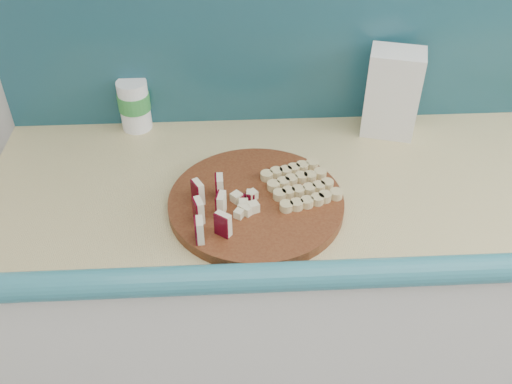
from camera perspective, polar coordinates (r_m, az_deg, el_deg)
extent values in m
cube|color=white|center=(1.76, 15.59, -10.65)|extent=(2.20, 0.60, 0.88)
cube|color=#D9C17F|center=(1.45, 18.66, 1.06)|extent=(2.20, 0.60, 0.03)
cube|color=teal|center=(1.25, 22.78, -7.52)|extent=(2.20, 0.06, 0.03)
cube|color=teal|center=(1.55, 17.45, 15.47)|extent=(2.20, 0.02, 0.50)
cylinder|color=#491D0F|center=(1.27, 0.00, -1.12)|extent=(0.50, 0.50, 0.02)
cube|color=beige|center=(1.15, -5.61, -3.82)|extent=(0.02, 0.04, 0.05)
cube|color=#470512|center=(1.15, -6.03, -3.92)|extent=(0.01, 0.03, 0.05)
cube|color=beige|center=(1.20, -5.69, -1.83)|extent=(0.02, 0.04, 0.05)
cube|color=#470512|center=(1.20, -6.09, -1.93)|extent=(0.01, 0.03, 0.05)
cube|color=beige|center=(1.24, -5.77, 0.01)|extent=(0.02, 0.04, 0.05)
cube|color=#470512|center=(1.24, -6.15, -0.09)|extent=(0.01, 0.03, 0.05)
cube|color=beige|center=(1.16, -3.27, -3.20)|extent=(0.02, 0.04, 0.05)
cube|color=#470512|center=(1.16, -3.68, -3.31)|extent=(0.01, 0.03, 0.05)
cube|color=beige|center=(1.21, -3.44, -1.26)|extent=(0.02, 0.04, 0.05)
cube|color=#470512|center=(1.21, -3.84, -1.36)|extent=(0.01, 0.03, 0.05)
cube|color=beige|center=(1.25, -3.60, 0.55)|extent=(0.02, 0.04, 0.05)
cube|color=#470512|center=(1.25, -3.98, 0.45)|extent=(0.01, 0.03, 0.05)
cube|color=beige|center=(1.25, -0.65, -0.53)|extent=(0.02, 0.02, 0.02)
cube|color=beige|center=(1.26, -0.57, -0.24)|extent=(0.02, 0.02, 0.02)
cube|color=#470512|center=(1.27, -0.93, 0.07)|extent=(0.02, 0.02, 0.02)
cube|color=beige|center=(1.25, -1.22, -0.36)|extent=(0.02, 0.02, 0.02)
cube|color=beige|center=(1.25, -1.71, -0.38)|extent=(0.02, 0.02, 0.02)
cube|color=beige|center=(1.25, -2.16, -0.69)|extent=(0.02, 0.02, 0.02)
cube|color=beige|center=(1.24, -1.44, -0.84)|extent=(0.02, 0.02, 0.02)
cube|color=beige|center=(1.23, -1.31, -1.17)|extent=(0.02, 0.02, 0.02)
cube|color=#470512|center=(1.23, -0.71, -1.41)|extent=(0.02, 0.02, 0.02)
cube|color=beige|center=(1.24, -0.54, -0.90)|extent=(0.02, 0.02, 0.02)
cube|color=beige|center=(1.24, -0.03, -0.74)|extent=(0.02, 0.02, 0.02)
cylinder|color=#CDB97D|center=(1.23, 3.13, -1.48)|extent=(0.03, 0.03, 0.02)
cylinder|color=#CDB97D|center=(1.24, 4.12, -1.21)|extent=(0.03, 0.03, 0.02)
cylinder|color=#CDB97D|center=(1.25, 5.09, -0.95)|extent=(0.03, 0.03, 0.02)
cylinder|color=#CDB97D|center=(1.25, 6.05, -0.69)|extent=(0.03, 0.03, 0.02)
cylinder|color=#CDB97D|center=(1.26, 7.00, -0.44)|extent=(0.03, 0.03, 0.02)
cylinder|color=#CDB97D|center=(1.27, 7.94, -0.18)|extent=(0.03, 0.03, 0.02)
cylinder|color=#CDB97D|center=(1.26, 2.40, -0.40)|extent=(0.03, 0.03, 0.02)
cylinder|color=#CDB97D|center=(1.26, 3.37, -0.14)|extent=(0.03, 0.03, 0.02)
cylinder|color=#CDB97D|center=(1.27, 4.33, 0.11)|extent=(0.03, 0.03, 0.02)
cylinder|color=#CDB97D|center=(1.28, 5.28, 0.35)|extent=(0.03, 0.03, 0.02)
cylinder|color=#CDB97D|center=(1.29, 6.21, 0.60)|extent=(0.03, 0.03, 0.02)
cylinder|color=#CDB97D|center=(1.30, 7.13, 0.84)|extent=(0.03, 0.03, 0.02)
cylinder|color=#CDB97D|center=(1.28, 1.70, 0.64)|extent=(0.03, 0.03, 0.02)
cylinder|color=#CDB97D|center=(1.29, 2.65, 0.88)|extent=(0.03, 0.03, 0.02)
cylinder|color=#CDB97D|center=(1.30, 3.60, 1.12)|extent=(0.03, 0.03, 0.02)
cylinder|color=#CDB97D|center=(1.31, 4.53, 1.35)|extent=(0.03, 0.03, 0.02)
cylinder|color=#CDB97D|center=(1.32, 5.45, 1.59)|extent=(0.03, 0.03, 0.02)
cylinder|color=#CDB97D|center=(1.33, 6.36, 1.81)|extent=(0.03, 0.03, 0.02)
cylinder|color=#CDB97D|center=(1.31, 1.03, 1.63)|extent=(0.03, 0.03, 0.02)
cylinder|color=#CDB97D|center=(1.32, 1.97, 1.86)|extent=(0.03, 0.03, 0.02)
cylinder|color=#CDB97D|center=(1.33, 2.90, 2.09)|extent=(0.03, 0.03, 0.02)
cylinder|color=#CDB97D|center=(1.34, 3.82, 2.32)|extent=(0.03, 0.03, 0.02)
cylinder|color=#CDB97D|center=(1.34, 4.72, 2.54)|extent=(0.03, 0.03, 0.02)
cylinder|color=#CDB97D|center=(1.35, 5.62, 2.75)|extent=(0.03, 0.03, 0.02)
cube|color=white|center=(1.51, 13.47, 9.62)|extent=(0.15, 0.13, 0.23)
cylinder|color=white|center=(1.54, -12.05, 8.49)|extent=(0.08, 0.08, 0.14)
cylinder|color=green|center=(1.53, -12.11, 8.85)|extent=(0.08, 0.08, 0.05)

